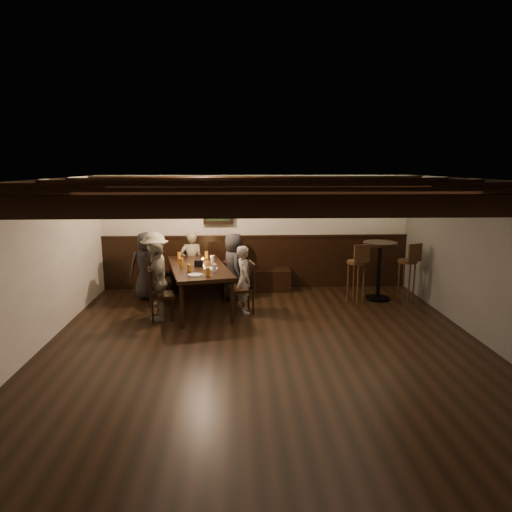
{
  "coord_description": "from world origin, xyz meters",
  "views": [
    {
      "loc": [
        -0.41,
        -6.11,
        2.59
      ],
      "look_at": [
        -0.1,
        1.3,
        1.12
      ],
      "focal_mm": 32.0,
      "sensor_mm": 36.0,
      "label": 1
    }
  ],
  "objects_px": {
    "person_right_far": "(244,279)",
    "bar_stool_right": "(407,280)",
    "person_left_far": "(158,282)",
    "high_top_table": "(379,262)",
    "person_bench_left": "(147,265)",
    "chair_left_near": "(158,289)",
    "person_bench_right": "(236,264)",
    "person_bench_centre": "(192,262)",
    "chair_left_far": "(161,304)",
    "person_left_near": "(155,269)",
    "dining_table": "(198,269)",
    "chair_right_near": "(232,285)",
    "chair_right_far": "(243,297)",
    "bar_stool_left": "(356,281)",
    "person_right_near": "(234,266)"
  },
  "relations": [
    {
      "from": "chair_left_far",
      "to": "person_left_near",
      "type": "xyz_separation_m",
      "value": [
        -0.22,
        0.87,
        0.42
      ]
    },
    {
      "from": "person_right_near",
      "to": "high_top_table",
      "type": "distance_m",
      "value": 2.84
    },
    {
      "from": "person_left_near",
      "to": "person_left_far",
      "type": "xyz_separation_m",
      "value": [
        0.19,
        -0.88,
        -0.03
      ]
    },
    {
      "from": "chair_right_far",
      "to": "person_right_near",
      "type": "xyz_separation_m",
      "value": [
        -0.16,
        0.89,
        0.37
      ]
    },
    {
      "from": "chair_left_near",
      "to": "person_bench_left",
      "type": "bearing_deg",
      "value": -158.19
    },
    {
      "from": "chair_left_far",
      "to": "chair_right_near",
      "type": "height_order",
      "value": "chair_right_near"
    },
    {
      "from": "person_bench_centre",
      "to": "person_left_far",
      "type": "bearing_deg",
      "value": 63.43
    },
    {
      "from": "person_right_far",
      "to": "high_top_table",
      "type": "xyz_separation_m",
      "value": [
        2.64,
        0.7,
        0.14
      ]
    },
    {
      "from": "person_bench_centre",
      "to": "person_right_near",
      "type": "relative_size",
      "value": 0.99
    },
    {
      "from": "person_left_far",
      "to": "high_top_table",
      "type": "bearing_deg",
      "value": 91.49
    },
    {
      "from": "chair_right_far",
      "to": "high_top_table",
      "type": "relative_size",
      "value": 0.8
    },
    {
      "from": "chair_left_near",
      "to": "person_bench_right",
      "type": "height_order",
      "value": "person_bench_right"
    },
    {
      "from": "chair_left_far",
      "to": "bar_stool_left",
      "type": "xyz_separation_m",
      "value": [
        3.58,
        0.81,
        0.16
      ]
    },
    {
      "from": "person_bench_right",
      "to": "person_left_near",
      "type": "distance_m",
      "value": 1.71
    },
    {
      "from": "dining_table",
      "to": "person_bench_right",
      "type": "relative_size",
      "value": 1.94
    },
    {
      "from": "person_left_near",
      "to": "person_right_near",
      "type": "height_order",
      "value": "person_left_near"
    },
    {
      "from": "person_bench_left",
      "to": "person_left_near",
      "type": "bearing_deg",
      "value": 108.43
    },
    {
      "from": "person_bench_left",
      "to": "person_left_near",
      "type": "xyz_separation_m",
      "value": [
        0.24,
        -0.41,
        0.03
      ]
    },
    {
      "from": "person_right_far",
      "to": "bar_stool_right",
      "type": "relative_size",
      "value": 1.05
    },
    {
      "from": "chair_left_far",
      "to": "person_bench_left",
      "type": "distance_m",
      "value": 1.42
    },
    {
      "from": "dining_table",
      "to": "person_right_far",
      "type": "relative_size",
      "value": 1.88
    },
    {
      "from": "bar_stool_left",
      "to": "person_bench_right",
      "type": "bearing_deg",
      "value": 143.44
    },
    {
      "from": "person_right_far",
      "to": "person_right_near",
      "type": "bearing_deg",
      "value": 0.0
    },
    {
      "from": "person_left_near",
      "to": "high_top_table",
      "type": "bearing_deg",
      "value": 79.41
    },
    {
      "from": "person_right_far",
      "to": "bar_stool_left",
      "type": "bearing_deg",
      "value": -89.59
    },
    {
      "from": "chair_left_far",
      "to": "person_right_near",
      "type": "bearing_deg",
      "value": 121.5
    },
    {
      "from": "dining_table",
      "to": "person_bench_left",
      "type": "xyz_separation_m",
      "value": [
        -1.07,
        0.68,
        -0.07
      ]
    },
    {
      "from": "person_bench_right",
      "to": "bar_stool_right",
      "type": "xyz_separation_m",
      "value": [
        3.29,
        -0.81,
        -0.16
      ]
    },
    {
      "from": "chair_left_near",
      "to": "chair_right_near",
      "type": "xyz_separation_m",
      "value": [
        1.4,
        0.31,
        -0.02
      ]
    },
    {
      "from": "person_left_near",
      "to": "bar_stool_right",
      "type": "height_order",
      "value": "person_left_near"
    },
    {
      "from": "chair_right_near",
      "to": "person_right_far",
      "type": "xyz_separation_m",
      "value": [
        0.22,
        -0.87,
        0.33
      ]
    },
    {
      "from": "chair_left_near",
      "to": "person_right_near",
      "type": "bearing_deg",
      "value": 90.0
    },
    {
      "from": "chair_right_near",
      "to": "bar_stool_right",
      "type": "xyz_separation_m",
      "value": [
        3.37,
        -0.33,
        0.16
      ]
    },
    {
      "from": "person_left_near",
      "to": "person_left_far",
      "type": "relative_size",
      "value": 1.04
    },
    {
      "from": "chair_right_near",
      "to": "chair_right_far",
      "type": "relative_size",
      "value": 0.98
    },
    {
      "from": "person_bench_centre",
      "to": "chair_left_far",
      "type": "bearing_deg",
      "value": 64.4
    },
    {
      "from": "chair_right_near",
      "to": "person_bench_right",
      "type": "bearing_deg",
      "value": -21.93
    },
    {
      "from": "dining_table",
      "to": "person_right_far",
      "type": "bearing_deg",
      "value": -30.96
    },
    {
      "from": "chair_left_far",
      "to": "bar_stool_right",
      "type": "height_order",
      "value": "bar_stool_right"
    },
    {
      "from": "person_bench_right",
      "to": "person_right_far",
      "type": "xyz_separation_m",
      "value": [
        0.14,
        -1.35,
        0.02
      ]
    },
    {
      "from": "dining_table",
      "to": "person_left_far",
      "type": "distance_m",
      "value": 0.88
    },
    {
      "from": "person_right_near",
      "to": "bar_stool_right",
      "type": "bearing_deg",
      "value": -108.26
    },
    {
      "from": "chair_right_near",
      "to": "chair_right_far",
      "type": "xyz_separation_m",
      "value": [
        0.19,
        -0.88,
        0.01
      ]
    },
    {
      "from": "high_top_table",
      "to": "person_left_near",
      "type": "bearing_deg",
      "value": -178.12
    },
    {
      "from": "chair_right_near",
      "to": "person_left_near",
      "type": "bearing_deg",
      "value": 90.0
    },
    {
      "from": "person_left_far",
      "to": "high_top_table",
      "type": "relative_size",
      "value": 1.17
    },
    {
      "from": "person_bench_centre",
      "to": "person_right_far",
      "type": "xyz_separation_m",
      "value": [
        1.06,
        -1.3,
        -0.04
      ]
    },
    {
      "from": "person_left_near",
      "to": "chair_right_far",
      "type": "bearing_deg",
      "value": 58.51
    },
    {
      "from": "person_bench_left",
      "to": "bar_stool_right",
      "type": "bearing_deg",
      "value": 162.75
    },
    {
      "from": "dining_table",
      "to": "person_bench_right",
      "type": "distance_m",
      "value": 1.28
    }
  ]
}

